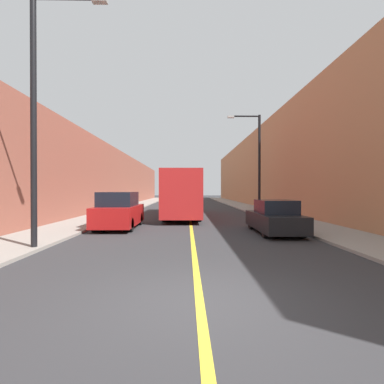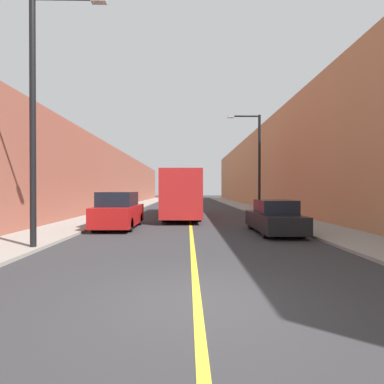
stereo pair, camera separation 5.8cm
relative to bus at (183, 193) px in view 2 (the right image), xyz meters
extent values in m
plane|color=#2D2D30|center=(0.55, -17.41, -1.75)|extent=(200.00, 200.00, 0.00)
cube|color=gray|center=(-5.93, 12.59, -1.69)|extent=(2.85, 72.00, 0.11)
cube|color=gray|center=(7.04, 12.59, -1.69)|extent=(2.85, 72.00, 0.11)
cube|color=brown|center=(-9.35, 12.59, 1.52)|extent=(4.00, 72.00, 6.53)
cube|color=#B2724C|center=(10.46, 12.59, 2.83)|extent=(4.00, 72.00, 9.17)
cube|color=gold|center=(0.55, 12.59, -1.75)|extent=(0.16, 72.00, 0.01)
cube|color=#AD1E1E|center=(0.00, 0.01, 0.03)|extent=(2.49, 12.05, 2.94)
cube|color=black|center=(0.00, -5.99, 0.55)|extent=(2.12, 0.04, 1.32)
cylinder|color=black|center=(-0.97, -3.73, -1.23)|extent=(0.55, 1.03, 1.03)
cylinder|color=black|center=(0.97, -3.73, -1.23)|extent=(0.55, 1.03, 1.03)
cylinder|color=black|center=(-0.97, 3.74, -1.23)|extent=(0.55, 1.03, 1.03)
cylinder|color=black|center=(0.97, 3.74, -1.23)|extent=(0.55, 1.03, 1.03)
cube|color=maroon|center=(-3.23, -6.95, -1.06)|extent=(1.92, 4.56, 0.97)
cube|color=black|center=(-3.23, -7.18, -0.21)|extent=(1.69, 2.51, 0.73)
cube|color=black|center=(-3.23, -9.20, -0.89)|extent=(1.63, 0.04, 0.44)
cylinder|color=black|center=(-3.98, -8.36, -1.41)|extent=(0.42, 0.68, 0.68)
cylinder|color=black|center=(-2.48, -8.36, -1.41)|extent=(0.42, 0.68, 0.68)
cylinder|color=black|center=(-3.98, -5.53, -1.41)|extent=(0.42, 0.68, 0.68)
cylinder|color=black|center=(-2.48, -5.53, -1.41)|extent=(0.42, 0.68, 0.68)
cube|color=black|center=(4.40, -8.85, -1.19)|extent=(1.78, 4.55, 0.74)
cube|color=black|center=(4.40, -9.08, -0.51)|extent=(1.56, 2.05, 0.63)
cube|color=black|center=(4.40, -11.10, -1.06)|extent=(1.51, 0.04, 0.33)
cylinder|color=black|center=(3.71, -10.26, -1.44)|extent=(0.39, 0.62, 0.62)
cylinder|color=black|center=(5.10, -10.26, -1.44)|extent=(0.39, 0.62, 0.62)
cylinder|color=black|center=(3.71, -7.44, -1.44)|extent=(0.39, 0.62, 0.62)
cylinder|color=black|center=(5.10, -7.44, -1.44)|extent=(0.39, 0.62, 0.62)
cylinder|color=black|center=(-4.80, -12.63, 2.56)|extent=(0.20, 0.20, 8.40)
cube|color=#999993|center=(-2.59, -12.63, 6.62)|extent=(0.50, 0.24, 0.16)
cylinder|color=black|center=(5.91, 0.21, 2.19)|extent=(0.20, 0.20, 7.66)
cylinder|color=black|center=(4.80, 0.21, 5.92)|extent=(2.21, 0.12, 0.12)
cube|color=#999993|center=(3.70, 0.21, 5.87)|extent=(0.50, 0.24, 0.16)
camera|label=1|loc=(0.32, -22.72, 0.28)|focal=28.00mm
camera|label=2|loc=(0.38, -22.72, 0.28)|focal=28.00mm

